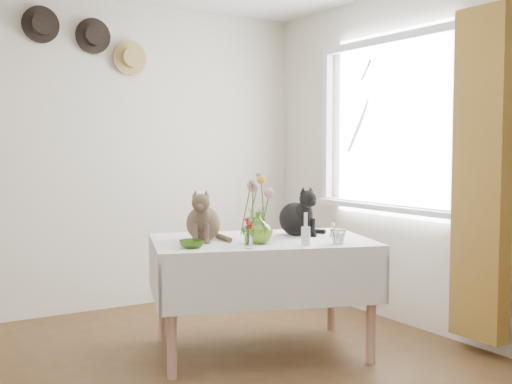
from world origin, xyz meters
TOP-DOWN VIEW (x-y plane):
  - room at (0.00, 0.00)m, footprint 4.08×4.58m
  - window at (1.97, 0.80)m, footprint 0.12×1.52m
  - curtain at (1.90, -0.12)m, footprint 0.12×0.38m
  - dining_table at (0.73, 0.64)m, footprint 1.59×1.28m
  - tabby_cat at (0.39, 0.78)m, footprint 0.34×0.36m
  - black_cat at (1.03, 0.68)m, footprint 0.25×0.31m
  - flower_vase at (0.61, 0.49)m, footprint 0.23×0.23m
  - green_bowl at (0.19, 0.54)m, footprint 0.21×0.21m
  - drinking_glass at (1.03, 0.23)m, footprint 0.14×0.14m
  - candlestick at (0.83, 0.29)m, footprint 0.05×0.05m
  - berry_jar at (0.46, 0.35)m, footprint 0.05×0.05m
  - porcelain_figurine at (1.19, 0.49)m, footprint 0.05×0.05m
  - flower_bouquet at (0.61, 0.51)m, footprint 0.17×0.12m
  - wall_hats at (0.12, 2.19)m, footprint 0.98×0.09m

SIDE VIEW (x-z plane):
  - dining_table at x=0.73m, z-range 0.19..0.92m
  - green_bowl at x=0.19m, z-range 0.74..0.78m
  - porcelain_figurine at x=1.19m, z-range 0.73..0.83m
  - drinking_glass at x=1.03m, z-range 0.74..0.83m
  - candlestick at x=0.83m, z-range 0.70..0.90m
  - berry_jar at x=0.46m, z-range 0.73..0.93m
  - flower_vase at x=0.61m, z-range 0.74..0.93m
  - tabby_cat at x=0.39m, z-range 0.74..1.07m
  - black_cat at x=1.03m, z-range 0.74..1.07m
  - flower_bouquet at x=0.61m, z-range 0.88..1.28m
  - curtain at x=1.90m, z-range 0.10..2.20m
  - room at x=0.00m, z-range -0.04..2.54m
  - window at x=1.97m, z-range 0.74..2.06m
  - wall_hats at x=0.12m, z-range 1.93..2.41m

